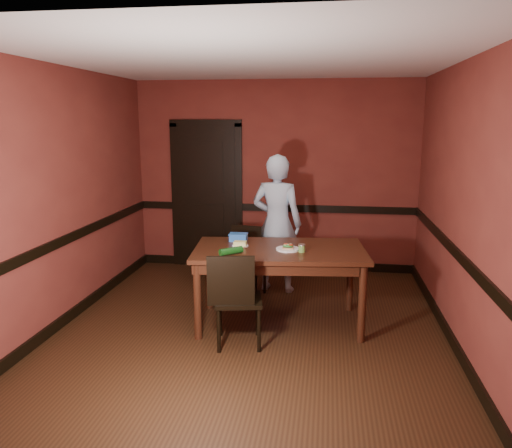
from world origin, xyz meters
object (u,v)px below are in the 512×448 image
(chair_near, at_px, (239,298))
(person, at_px, (277,224))
(chair_far, at_px, (247,263))
(sandwich_plate, at_px, (288,248))
(sauce_jar, at_px, (302,248))
(cheese_saucer, at_px, (240,244))
(dining_table, at_px, (279,286))
(food_tub, at_px, (238,237))

(chair_near, bearing_deg, person, -107.42)
(chair_far, distance_m, sandwich_plate, 1.09)
(chair_near, distance_m, sandwich_plate, 0.76)
(sauce_jar, distance_m, cheese_saucer, 0.68)
(sauce_jar, bearing_deg, dining_table, 153.72)
(dining_table, height_order, sandwich_plate, sandwich_plate)
(chair_near, relative_size, sandwich_plate, 3.80)
(chair_far, bearing_deg, food_tub, -80.11)
(dining_table, distance_m, person, 1.18)
(chair_near, relative_size, cheese_saucer, 5.37)
(cheese_saucer, bearing_deg, sandwich_plate, -8.20)
(dining_table, xyz_separation_m, person, (-0.14, 1.08, 0.45))
(sandwich_plate, distance_m, sauce_jar, 0.16)
(dining_table, distance_m, sandwich_plate, 0.45)
(dining_table, height_order, chair_near, chair_near)
(chair_near, bearing_deg, chair_far, -94.75)
(food_tub, bearing_deg, sandwich_plate, -28.25)
(dining_table, xyz_separation_m, food_tub, (-0.48, 0.26, 0.46))
(cheese_saucer, bearing_deg, sauce_jar, -12.32)
(sandwich_plate, relative_size, food_tub, 1.23)
(person, height_order, sauce_jar, person)
(dining_table, xyz_separation_m, sandwich_plate, (0.09, -0.05, 0.43))
(chair_near, xyz_separation_m, sandwich_plate, (0.43, 0.50, 0.38))
(sandwich_plate, bearing_deg, person, 101.56)
(dining_table, relative_size, sandwich_plate, 7.19)
(dining_table, xyz_separation_m, chair_far, (-0.47, 0.79, 0.01))
(sandwich_plate, distance_m, food_tub, 0.65)
(dining_table, bearing_deg, food_tub, 145.78)
(chair_near, xyz_separation_m, sauce_jar, (0.57, 0.43, 0.41))
(chair_far, bearing_deg, sauce_jar, -40.82)
(dining_table, relative_size, chair_far, 2.07)
(chair_far, xyz_separation_m, chair_near, (0.13, -1.34, 0.04))
(chair_far, height_order, cheese_saucer, cheese_saucer)
(chair_near, distance_m, food_tub, 0.92)
(person, xyz_separation_m, food_tub, (-0.34, -0.82, 0.00))
(chair_far, xyz_separation_m, sauce_jar, (0.71, -0.91, 0.44))
(sandwich_plate, xyz_separation_m, cheese_saucer, (-0.51, 0.07, 0.00))
(sauce_jar, relative_size, cheese_saucer, 0.48)
(chair_far, relative_size, food_tub, 4.29)
(chair_far, height_order, sauce_jar, sauce_jar)
(chair_far, bearing_deg, person, 52.43)
(chair_near, bearing_deg, cheese_saucer, -92.10)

